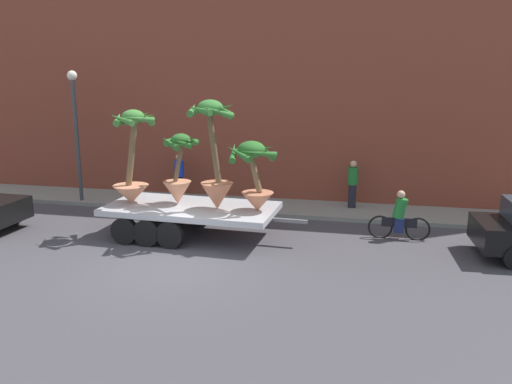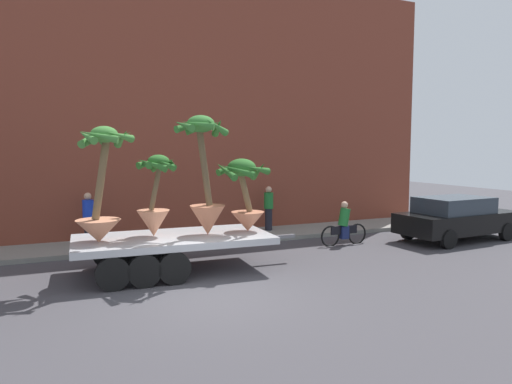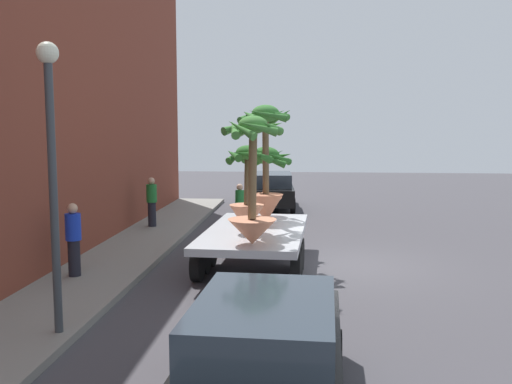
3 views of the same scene
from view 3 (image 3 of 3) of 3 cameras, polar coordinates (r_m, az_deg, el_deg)
The scene contains 14 objects.
ground_plane at distance 15.21m, azimuth 9.23°, elevation -7.24°, with size 60.00×60.00×0.00m, color #423F44.
sidewalk at distance 15.93m, azimuth -13.36°, elevation -6.42°, with size 24.00×2.20×0.15m, color gray.
building_facade at distance 16.20m, azimuth -19.66°, elevation 10.93°, with size 24.00×1.20×9.89m, color brown.
flatbed_trailer at distance 14.52m, azimuth -0.17°, elevation -4.75°, with size 6.20×2.70×0.98m.
potted_palm_rear at distance 12.73m, azimuth -0.37°, elevation 0.20°, with size 1.49×1.48×2.88m.
potted_palm_middle at distance 14.15m, azimuth -0.91°, elevation -0.31°, with size 1.16×1.26×2.17m.
potted_palm_front at distance 15.33m, azimuth 0.98°, elevation 2.09°, with size 1.43×1.51×3.21m.
potted_palm_extra at distance 16.53m, azimuth 1.02°, elevation 1.21°, with size 1.55×1.53×2.05m.
cyclist at distance 20.96m, azimuth -1.64°, elevation -1.46°, with size 1.84×0.34×1.54m.
parked_car at distance 25.01m, azimuth 1.57°, elevation 0.23°, with size 4.70×2.20×1.58m.
trailing_car at distance 7.24m, azimuth 1.02°, elevation -16.13°, with size 4.50×2.07×1.58m.
pedestrian_near_gate at distance 13.85m, azimuth -17.86°, elevation -4.44°, with size 0.36×0.36×1.71m.
pedestrian_far_left at distance 19.99m, azimuth -10.43°, elevation -0.89°, with size 0.36×0.36×1.71m.
street_lamp at distance 9.90m, azimuth -19.84°, elevation 3.94°, with size 0.36×0.36×4.83m.
Camera 3 is at (-14.72, 1.16, 3.63)m, focal length 39.83 mm.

